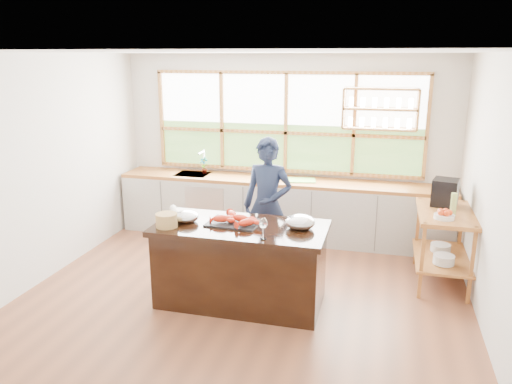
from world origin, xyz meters
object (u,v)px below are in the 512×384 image
(espresso_machine, at_px, (445,192))
(wicker_basket, at_px, (167,220))
(island, at_px, (241,264))
(cook, at_px, (268,206))

(espresso_machine, distance_m, wicker_basket, 3.34)
(island, xyz_separation_m, cook, (0.08, 0.93, 0.40))
(island, bearing_deg, cook, 85.21)
(island, distance_m, cook, 1.02)
(espresso_machine, bearing_deg, cook, -155.66)
(espresso_machine, bearing_deg, island, -135.14)
(island, relative_size, espresso_machine, 5.66)
(island, relative_size, cook, 1.08)
(island, bearing_deg, espresso_machine, 31.64)
(island, relative_size, wicker_basket, 8.03)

